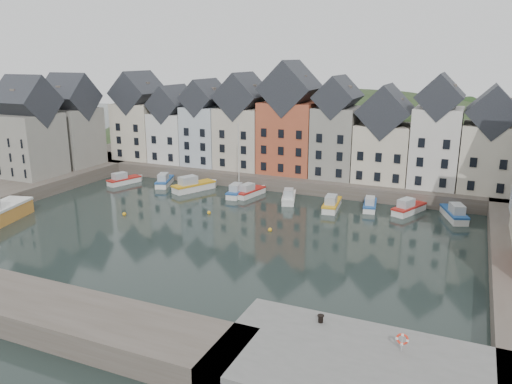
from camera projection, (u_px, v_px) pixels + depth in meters
The scene contains 19 objects.
ground at pixel (206, 237), 57.88m from camera, with size 260.00×260.00×0.00m, color black.
far_quay at pixel (293, 175), 84.12m from camera, with size 90.00×16.00×2.00m, color #4F463D.
near_quay at pixel (356, 374), 31.43m from camera, with size 18.00×10.00×2.00m, color #60605E.
hillside at pixel (330, 232), 112.08m from camera, with size 153.60×70.40×64.00m.
far_terrace at pixel (309, 131), 79.03m from camera, with size 72.37×8.16×17.78m.
left_terrace at pixel (52, 129), 81.40m from camera, with size 7.65×17.00×15.69m.
mooring_buoys at pixel (199, 219), 64.10m from camera, with size 20.50×5.50×0.50m.
boat_a at pixel (123, 180), 81.85m from camera, with size 3.36×5.97×2.19m.
boat_b at pixel (164, 181), 81.02m from camera, with size 3.80×6.24×2.29m.
boat_c at pixel (193, 186), 77.62m from camera, with size 4.90×7.25×2.68m.
boat_d at pixel (237, 191), 74.87m from camera, with size 2.37×5.95×11.09m.
boat_e at pixel (250, 192), 74.78m from camera, with size 2.87×5.97×2.20m.
boat_f at pixel (289, 197), 71.93m from camera, with size 3.34×5.98×2.19m.
boat_g at pixel (332, 204), 68.30m from camera, with size 2.54×6.25×2.33m.
boat_h at pixel (370, 205), 68.37m from camera, with size 2.42×5.52×2.05m.
boat_i at pixel (408, 208), 66.58m from camera, with size 4.10×6.29×2.32m.
boat_j at pixel (454, 214), 64.11m from camera, with size 3.95×6.61×2.43m.
mooring_bollard at pixel (321, 318), 35.47m from camera, with size 0.48×0.48×0.56m.
life_ring_post at pixel (402, 340), 31.81m from camera, with size 0.80×0.17×1.30m.
Camera 1 is at (27.17, -47.53, 20.35)m, focal length 35.00 mm.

